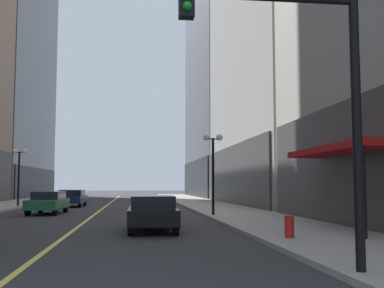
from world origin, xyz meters
TOP-DOWN VIEW (x-y plane):
  - ground_plane at (0.00, 35.00)m, footprint 200.00×200.00m
  - sidewalk_left at (-8.25, 35.00)m, footprint 4.50×78.00m
  - sidewalk_right at (8.25, 35.00)m, footprint 4.50×78.00m
  - lane_centre_stripe at (0.00, 35.00)m, footprint 0.16×70.00m
  - storefront_awning_right at (9.70, 11.71)m, footprint 1.60×6.89m
  - car_black at (2.96, 13.05)m, footprint 1.83×4.49m
  - car_green at (-2.77, 24.11)m, footprint 1.94×4.36m
  - car_navy at (-2.63, 33.50)m, footprint 2.01×4.53m
  - traffic_light_near_right at (5.35, 3.50)m, footprint 3.43×0.35m
  - street_lamp_left_far at (-6.40, 32.24)m, footprint 1.06×0.36m
  - street_lamp_right_mid at (6.40, 19.98)m, footprint 1.06×0.36m
  - fire_hydrant_right at (6.90, 9.05)m, footprint 0.28×0.28m

SIDE VIEW (x-z plane):
  - ground_plane at x=0.00m, z-range 0.00..0.00m
  - lane_centre_stripe at x=0.00m, z-range 0.00..0.01m
  - sidewalk_left at x=-8.25m, z-range 0.00..0.15m
  - sidewalk_right at x=8.25m, z-range 0.00..0.15m
  - fire_hydrant_right at x=6.90m, z-range 0.00..0.80m
  - car_green at x=-2.77m, z-range 0.06..1.38m
  - car_black at x=2.96m, z-range 0.06..1.38m
  - car_navy at x=-2.63m, z-range 0.06..1.38m
  - storefront_awning_right at x=9.70m, z-range 1.43..4.55m
  - street_lamp_left_far at x=-6.40m, z-range 1.04..5.47m
  - street_lamp_right_mid at x=6.40m, z-range 1.04..5.47m
  - traffic_light_near_right at x=5.35m, z-range 0.92..6.57m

